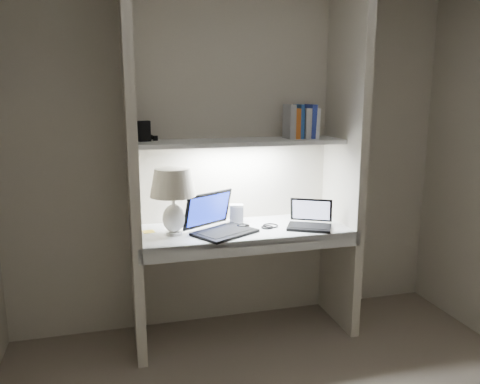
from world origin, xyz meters
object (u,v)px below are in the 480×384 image
object	(u,v)px
speaker	(236,214)
laptop_netbook	(310,221)
table_lamp	(173,190)
book_row	(301,122)
laptop_main	(218,224)

from	to	relation	value
speaker	laptop_netbook	bearing A→B (deg)	-12.68
table_lamp	book_row	bearing A→B (deg)	7.55
laptop_netbook	book_row	world-z (taller)	book_row
laptop_main	speaker	xyz separation A→B (m)	(0.17, 0.19, 0.01)
table_lamp	laptop_main	bearing A→B (deg)	-4.27
book_row	speaker	bearing A→B (deg)	173.51
laptop_netbook	speaker	size ratio (longest dim) A/B	2.84
laptop_main	laptop_netbook	bearing A→B (deg)	-33.96
laptop_main	book_row	size ratio (longest dim) A/B	2.13
laptop_main	book_row	bearing A→B (deg)	-17.27
table_lamp	laptop_main	distance (m)	0.38
laptop_netbook	book_row	size ratio (longest dim) A/B	1.60
speaker	book_row	bearing A→B (deg)	8.01
laptop_main	speaker	distance (m)	0.26
table_lamp	book_row	distance (m)	1.01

